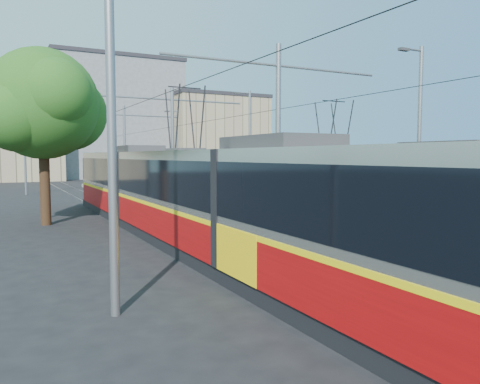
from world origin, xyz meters
TOP-DOWN VIEW (x-y plane):
  - ground at (0.00, 0.00)m, footprint 160.00×160.00m
  - platform at (0.00, 17.00)m, footprint 4.00×50.00m
  - tactile_strip_left at (-1.45, 17.00)m, footprint 0.70×50.00m
  - tactile_strip_right at (1.45, 17.00)m, footprint 0.70×50.00m
  - rails at (0.00, 17.00)m, footprint 8.71×70.00m
  - track_arrow at (-3.60, -3.00)m, footprint 1.20×5.00m
  - tram_left at (-3.60, 8.36)m, footprint 2.43×30.77m
  - tram_right at (3.60, 9.21)m, footprint 2.43×30.04m
  - catenary at (0.00, 14.15)m, footprint 9.20×70.00m
  - street_lamps at (-0.00, 21.00)m, footprint 15.18×38.22m
  - shelter at (0.29, 15.33)m, footprint 0.84×1.10m
  - tree at (-7.27, 15.85)m, footprint 5.45×5.04m
  - building_centre at (6.00, 64.00)m, footprint 18.36×14.28m
  - building_right at (20.00, 58.00)m, footprint 14.28×10.20m

SIDE VIEW (x-z plane):
  - ground at x=0.00m, z-range 0.00..0.00m
  - track_arrow at x=-3.60m, z-range 0.00..0.01m
  - rails at x=0.00m, z-range 0.00..0.03m
  - platform at x=0.00m, z-range 0.00..0.30m
  - tactile_strip_left at x=-1.45m, z-range 0.30..0.31m
  - tactile_strip_right at x=1.45m, z-range 0.30..0.31m
  - shelter at x=0.29m, z-range 0.35..2.51m
  - tram_left at x=-3.60m, z-range -1.04..4.46m
  - tram_right at x=3.60m, z-range -0.89..4.61m
  - street_lamps at x=0.00m, z-range 0.18..8.18m
  - catenary at x=0.00m, z-range 1.02..8.02m
  - tree at x=-7.27m, z-range 1.39..9.31m
  - building_right at x=20.00m, z-range 0.01..12.22m
  - building_centre at x=6.00m, z-range 0.01..17.12m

